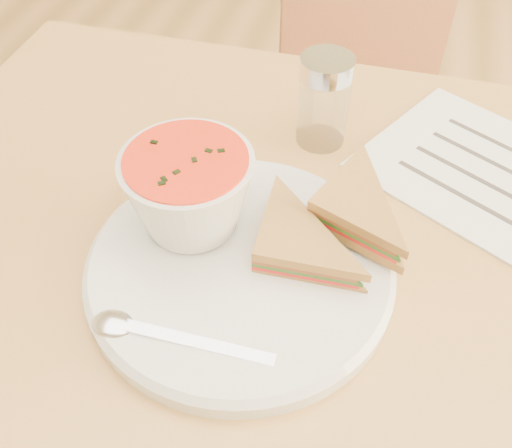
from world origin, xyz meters
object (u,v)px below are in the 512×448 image
(plate, at_px, (240,268))
(soup_bowl, at_px, (190,195))
(condiment_shaker, at_px, (324,101))
(dining_table, at_px, (313,428))
(chair_far, at_px, (374,133))

(plate, xyz_separation_m, soup_bowl, (-0.06, 0.03, 0.05))
(condiment_shaker, bearing_deg, dining_table, -72.73)
(condiment_shaker, bearing_deg, chair_far, 83.04)
(plate, bearing_deg, soup_bowl, 149.48)
(dining_table, distance_m, chair_far, 0.65)
(dining_table, relative_size, plate, 3.54)
(dining_table, relative_size, chair_far, 1.22)
(dining_table, relative_size, condiment_shaker, 9.50)
(plate, distance_m, condiment_shaker, 0.22)
(chair_far, bearing_deg, dining_table, 69.01)
(plate, relative_size, condiment_shaker, 2.68)
(plate, xyz_separation_m, condiment_shaker, (0.04, 0.21, 0.04))
(chair_far, bearing_deg, condiment_shaker, 62.20)
(chair_far, height_order, plate, chair_far)
(chair_far, height_order, condiment_shaker, condiment_shaker)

